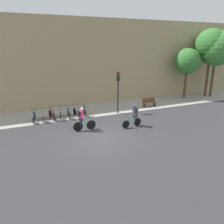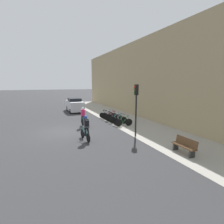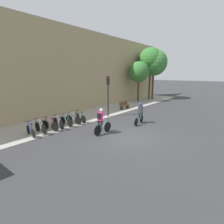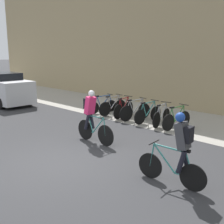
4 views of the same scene
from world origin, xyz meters
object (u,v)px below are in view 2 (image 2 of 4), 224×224
object	(u,v)px
parked_bike_1	(109,115)
bench	(184,146)
parked_bike_0	(107,114)
parked_bike_2	(112,116)
parked_bike_5	(120,120)
parked_car	(75,105)
parked_bike_4	(117,119)
traffic_light_pole	(136,101)
cyclist_grey	(86,128)
cyclist_pink	(83,117)
parked_bike_3	(114,117)
parked_bike_6	(124,122)

from	to	relation	value
parked_bike_1	bench	xyz separation A→B (m)	(10.60, 0.24, 0.05)
parked_bike_0	parked_bike_1	xyz separation A→B (m)	(0.72, 0.00, 0.03)
parked_bike_1	parked_bike_2	size ratio (longest dim) A/B	1.04
parked_bike_5	parked_car	xyz separation A→B (m)	(-9.52, -2.45, 0.50)
parked_bike_5	parked_car	world-z (taller)	parked_car
parked_bike_1	bench	world-z (taller)	parked_bike_1
parked_bike_4	parked_car	size ratio (longest dim) A/B	0.39
traffic_light_pole	parked_car	bearing A→B (deg)	-172.02
parked_bike_0	bench	size ratio (longest dim) A/B	1.09
cyclist_grey	traffic_light_pole	distance (m)	4.04
parked_bike_1	cyclist_pink	bearing A→B (deg)	-54.88
parked_bike_4	traffic_light_pole	distance (m)	5.05
parked_car	parked_bike_3	bearing A→B (deg)	16.86
parked_bike_4	parked_bike_2	bearing A→B (deg)	179.95
parked_bike_5	traffic_light_pole	bearing A→B (deg)	-8.79
parked_bike_4	parked_bike_0	bearing A→B (deg)	-179.97
parked_bike_2	parked_bike_0	bearing A→B (deg)	-179.90
parked_bike_1	parked_bike_4	size ratio (longest dim) A/B	1.01
cyclist_grey	parked_bike_6	distance (m)	5.08
parked_bike_5	parked_bike_3	bearing A→B (deg)	-179.99
parked_bike_1	bench	bearing A→B (deg)	1.31
parked_bike_3	parked_car	world-z (taller)	parked_car
cyclist_pink	cyclist_grey	world-z (taller)	cyclist_pink
cyclist_pink	parked_bike_4	world-z (taller)	cyclist_pink
parked_bike_0	bench	xyz separation A→B (m)	(11.32, 0.24, 0.08)
parked_bike_0	parked_car	xyz separation A→B (m)	(-5.90, -2.44, 0.52)
parked_bike_2	parked_bike_4	bearing A→B (deg)	-0.05
parked_bike_1	bench	size ratio (longest dim) A/B	1.14
parked_bike_4	traffic_light_pole	world-z (taller)	traffic_light_pole
parked_bike_4	parked_bike_3	bearing A→B (deg)	179.94
parked_bike_0	traffic_light_pole	xyz separation A→B (m)	(7.39, -0.58, 2.25)
parked_bike_3	parked_bike_5	world-z (taller)	parked_bike_3
cyclist_grey	parked_bike_4	xyz separation A→B (m)	(-4.18, 4.25, -0.55)
parked_bike_1	parked_car	size ratio (longest dim) A/B	0.40
parked_bike_1	parked_bike_6	bearing A→B (deg)	-0.00
cyclist_grey	parked_bike_2	bearing A→B (deg)	142.95
cyclist_grey	parked_bike_0	size ratio (longest dim) A/B	1.07
cyclist_grey	bench	distance (m)	6.20
parked_bike_0	cyclist_pink	bearing A→B (deg)	-47.63
bench	cyclist_grey	bearing A→B (deg)	-133.42
parked_bike_1	parked_bike_5	bearing A→B (deg)	-0.00
parked_bike_0	parked_bike_2	bearing A→B (deg)	0.10
parked_bike_0	parked_bike_2	size ratio (longest dim) A/B	0.99
cyclist_pink	parked_bike_2	distance (m)	3.92
parked_bike_3	traffic_light_pole	bearing A→B (deg)	-6.37
cyclist_grey	parked_bike_6	size ratio (longest dim) A/B	1.07
parked_bike_0	parked_bike_6	bearing A→B (deg)	0.03
parked_bike_4	parked_car	world-z (taller)	parked_car
parked_bike_5	parked_car	distance (m)	9.84
cyclist_pink	parked_car	size ratio (longest dim) A/B	0.42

